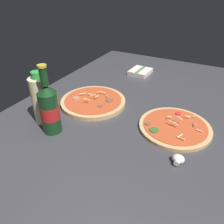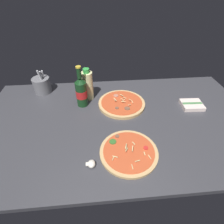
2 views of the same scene
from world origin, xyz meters
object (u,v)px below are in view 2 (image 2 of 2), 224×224
at_px(utensil_crock, 42,85).
at_px(dish_towel, 192,105).
at_px(mushroom_left, 91,164).
at_px(beer_bottle, 81,92).
at_px(oil_bottle, 88,85).
at_px(pizza_near, 129,152).
at_px(pizza_far, 122,103).

distance_m(utensil_crock, dish_towel, 1.00).
relative_size(mushroom_left, utensil_crock, 0.24).
bearing_deg(dish_towel, beer_bottle, 173.14).
bearing_deg(utensil_crock, mushroom_left, -62.15).
bearing_deg(utensil_crock, oil_bottle, -18.30).
bearing_deg(mushroom_left, pizza_near, 17.27).
bearing_deg(oil_bottle, mushroom_left, -88.03).
bearing_deg(oil_bottle, pizza_far, -24.73).
bearing_deg(pizza_far, dish_towel, -7.41).
xyz_separation_m(pizza_near, beer_bottle, (-0.23, 0.40, 0.09)).
bearing_deg(utensil_crock, pizza_far, -20.93).
height_order(pizza_near, mushroom_left, pizza_near).
relative_size(pizza_far, dish_towel, 2.20).
bearing_deg(pizza_near, oil_bottle, 112.09).
height_order(beer_bottle, oil_bottle, beer_bottle).
height_order(mushroom_left, dish_towel, mushroom_left).
bearing_deg(beer_bottle, dish_towel, -6.86).
height_order(beer_bottle, utensil_crock, beer_bottle).
xyz_separation_m(pizza_far, oil_bottle, (-0.21, 0.10, 0.09)).
bearing_deg(beer_bottle, utensil_crock, 147.93).
bearing_deg(dish_towel, mushroom_left, -149.06).
bearing_deg(mushroom_left, beer_bottle, 96.72).
bearing_deg(pizza_near, dish_towel, 35.40).
relative_size(oil_bottle, mushroom_left, 5.08).
xyz_separation_m(beer_bottle, utensil_crock, (-0.28, 0.18, -0.04)).
bearing_deg(dish_towel, oil_bottle, 166.64).
bearing_deg(pizza_far, mushroom_left, -113.87).
height_order(pizza_far, dish_towel, pizza_far).
distance_m(mushroom_left, utensil_crock, 0.72).
bearing_deg(beer_bottle, mushroom_left, -83.28).
bearing_deg(utensil_crock, beer_bottle, -32.07).
bearing_deg(mushroom_left, utensil_crock, 117.85).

